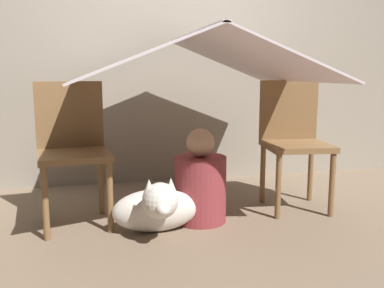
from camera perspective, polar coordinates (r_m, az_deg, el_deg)
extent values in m
plane|color=#7A6651|center=(2.56, 1.08, -11.16)|extent=(8.80, 8.80, 0.00)
cube|color=gray|center=(3.58, -3.68, 15.05)|extent=(7.00, 0.05, 2.50)
cylinder|color=brown|center=(2.46, -18.97, -7.57)|extent=(0.04, 0.04, 0.41)
cylinder|color=brown|center=(2.48, -10.87, -7.02)|extent=(0.04, 0.04, 0.41)
cylinder|color=brown|center=(2.79, -19.15, -5.53)|extent=(0.04, 0.04, 0.41)
cylinder|color=brown|center=(2.82, -12.04, -5.08)|extent=(0.04, 0.04, 0.41)
cube|color=brown|center=(2.58, -15.48, -1.47)|extent=(0.45, 0.45, 0.04)
cube|color=brown|center=(2.73, -16.02, 3.79)|extent=(0.40, 0.08, 0.41)
cylinder|color=brown|center=(2.71, 11.43, -5.60)|extent=(0.04, 0.04, 0.41)
cylinder|color=brown|center=(2.84, 18.15, -5.22)|extent=(0.04, 0.04, 0.41)
cylinder|color=brown|center=(3.04, 9.41, -3.92)|extent=(0.04, 0.04, 0.41)
cylinder|color=brown|center=(3.15, 15.52, -3.66)|extent=(0.04, 0.04, 0.41)
cube|color=brown|center=(2.88, 13.80, -0.25)|extent=(0.45, 0.45, 0.04)
cube|color=brown|center=(3.03, 12.74, 4.46)|extent=(0.40, 0.08, 0.41)
cube|color=silver|center=(2.54, -7.93, 11.36)|extent=(0.71, 1.36, 0.29)
cube|color=silver|center=(2.70, 7.46, 11.26)|extent=(0.71, 1.36, 0.29)
cube|color=silver|center=(2.61, 0.00, 14.44)|extent=(0.04, 1.36, 0.01)
cylinder|color=maroon|center=(2.62, 1.12, -6.03)|extent=(0.32, 0.32, 0.40)
sphere|color=#D6A884|center=(2.56, 1.14, 0.17)|extent=(0.17, 0.17, 0.17)
ellipsoid|color=silver|center=(2.49, -4.90, -8.80)|extent=(0.50, 0.19, 0.25)
sphere|color=silver|center=(2.28, -4.26, -7.55)|extent=(0.19, 0.19, 0.19)
ellipsoid|color=silver|center=(2.20, -3.90, -8.69)|extent=(0.08, 0.10, 0.07)
cone|color=silver|center=(2.25, -5.76, -5.75)|extent=(0.07, 0.07, 0.09)
cone|color=silver|center=(2.27, -2.82, -5.59)|extent=(0.07, 0.07, 0.09)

